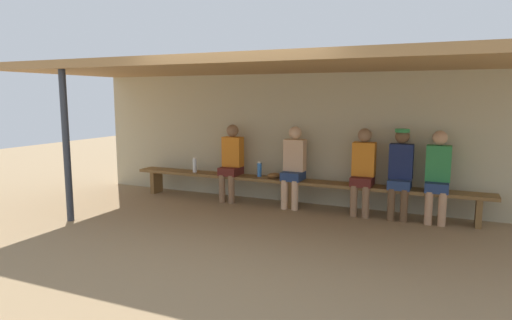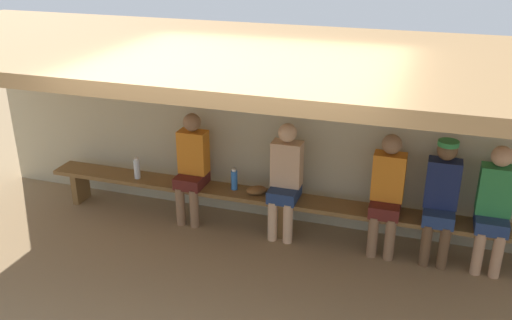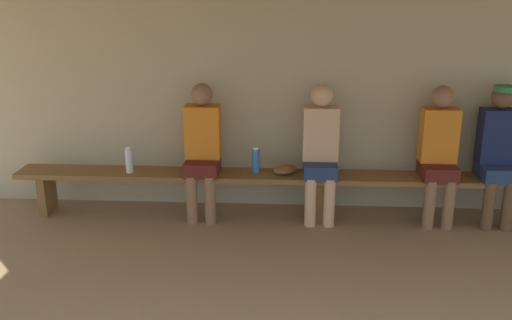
{
  "view_description": "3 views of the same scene",
  "coord_description": "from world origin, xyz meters",
  "px_view_note": "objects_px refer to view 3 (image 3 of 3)",
  "views": [
    {
      "loc": [
        2.33,
        -5.23,
        1.82
      ],
      "look_at": [
        -0.56,
        1.28,
        0.79
      ],
      "focal_mm": 30.97,
      "sensor_mm": 36.0,
      "label": 1
    },
    {
      "loc": [
        1.46,
        -3.98,
        3.32
      ],
      "look_at": [
        -0.27,
        1.32,
        0.98
      ],
      "focal_mm": 39.18,
      "sensor_mm": 36.0,
      "label": 2
    },
    {
      "loc": [
        -0.33,
        -3.66,
        2.23
      ],
      "look_at": [
        -0.6,
        1.09,
        0.74
      ],
      "focal_mm": 39.35,
      "sensor_mm": 36.0,
      "label": 3
    }
  ],
  "objects_px": {
    "baseball_glove_tan": "(285,170)",
    "player_in_red": "(439,150)",
    "player_shirtless_tan": "(498,149)",
    "water_bottle_orange": "(129,160)",
    "player_in_blue": "(202,146)",
    "player_leftmost": "(320,148)",
    "water_bottle_blue": "(256,160)",
    "bench": "(319,182)"
  },
  "relations": [
    {
      "from": "water_bottle_orange",
      "to": "player_in_red",
      "type": "bearing_deg",
      "value": 0.79
    },
    {
      "from": "player_in_red",
      "to": "water_bottle_orange",
      "type": "xyz_separation_m",
      "value": [
        -2.99,
        -0.04,
        -0.14
      ]
    },
    {
      "from": "player_in_red",
      "to": "player_shirtless_tan",
      "type": "relative_size",
      "value": 0.99
    },
    {
      "from": "player_in_blue",
      "to": "baseball_glove_tan",
      "type": "xyz_separation_m",
      "value": [
        0.81,
        -0.0,
        -0.22
      ]
    },
    {
      "from": "bench",
      "to": "player_in_red",
      "type": "height_order",
      "value": "player_in_red"
    },
    {
      "from": "player_in_blue",
      "to": "player_shirtless_tan",
      "type": "bearing_deg",
      "value": 0.01
    },
    {
      "from": "player_shirtless_tan",
      "to": "water_bottle_blue",
      "type": "distance_m",
      "value": 2.31
    },
    {
      "from": "player_leftmost",
      "to": "player_in_blue",
      "type": "bearing_deg",
      "value": 180.0
    },
    {
      "from": "bench",
      "to": "player_in_blue",
      "type": "xyz_separation_m",
      "value": [
        -1.15,
        0.0,
        0.34
      ]
    },
    {
      "from": "player_leftmost",
      "to": "player_in_blue",
      "type": "distance_m",
      "value": 1.15
    },
    {
      "from": "player_shirtless_tan",
      "to": "baseball_glove_tan",
      "type": "bearing_deg",
      "value": -179.93
    },
    {
      "from": "player_leftmost",
      "to": "player_in_blue",
      "type": "xyz_separation_m",
      "value": [
        -1.15,
        0.0,
        0.0
      ]
    },
    {
      "from": "player_leftmost",
      "to": "water_bottle_orange",
      "type": "distance_m",
      "value": 1.87
    },
    {
      "from": "player_shirtless_tan",
      "to": "player_leftmost",
      "type": "distance_m",
      "value": 1.67
    },
    {
      "from": "player_in_blue",
      "to": "water_bottle_orange",
      "type": "relative_size",
      "value": 4.99
    },
    {
      "from": "player_in_blue",
      "to": "baseball_glove_tan",
      "type": "relative_size",
      "value": 5.56
    },
    {
      "from": "player_in_red",
      "to": "player_leftmost",
      "type": "height_order",
      "value": "same"
    },
    {
      "from": "player_leftmost",
      "to": "water_bottle_orange",
      "type": "xyz_separation_m",
      "value": [
        -1.87,
        -0.04,
        -0.14
      ]
    },
    {
      "from": "bench",
      "to": "water_bottle_blue",
      "type": "relative_size",
      "value": 23.41
    },
    {
      "from": "water_bottle_orange",
      "to": "player_shirtless_tan",
      "type": "bearing_deg",
      "value": 0.67
    },
    {
      "from": "baseball_glove_tan",
      "to": "player_in_red",
      "type": "bearing_deg",
      "value": 149.45
    },
    {
      "from": "water_bottle_blue",
      "to": "baseball_glove_tan",
      "type": "relative_size",
      "value": 1.07
    },
    {
      "from": "player_shirtless_tan",
      "to": "water_bottle_orange",
      "type": "distance_m",
      "value": 3.55
    },
    {
      "from": "bench",
      "to": "baseball_glove_tan",
      "type": "relative_size",
      "value": 25.0
    },
    {
      "from": "player_in_blue",
      "to": "bench",
      "type": "bearing_deg",
      "value": -0.15
    },
    {
      "from": "bench",
      "to": "player_leftmost",
      "type": "bearing_deg",
      "value": 90.23
    },
    {
      "from": "player_in_blue",
      "to": "baseball_glove_tan",
      "type": "height_order",
      "value": "player_in_blue"
    },
    {
      "from": "baseball_glove_tan",
      "to": "water_bottle_orange",
      "type": "bearing_deg",
      "value": -29.15
    },
    {
      "from": "baseball_glove_tan",
      "to": "player_in_blue",
      "type": "bearing_deg",
      "value": -30.75
    },
    {
      "from": "bench",
      "to": "baseball_glove_tan",
      "type": "distance_m",
      "value": 0.36
    },
    {
      "from": "baseball_glove_tan",
      "to": "player_shirtless_tan",
      "type": "bearing_deg",
      "value": 149.44
    },
    {
      "from": "player_in_red",
      "to": "player_shirtless_tan",
      "type": "xyz_separation_m",
      "value": [
        0.55,
        0.0,
        0.02
      ]
    },
    {
      "from": "player_shirtless_tan",
      "to": "water_bottle_orange",
      "type": "height_order",
      "value": "player_shirtless_tan"
    },
    {
      "from": "player_leftmost",
      "to": "water_bottle_blue",
      "type": "xyz_separation_m",
      "value": [
        -0.63,
        0.03,
        -0.15
      ]
    },
    {
      "from": "bench",
      "to": "player_in_blue",
      "type": "height_order",
      "value": "player_in_blue"
    },
    {
      "from": "water_bottle_blue",
      "to": "baseball_glove_tan",
      "type": "bearing_deg",
      "value": -7.1
    },
    {
      "from": "player_in_blue",
      "to": "water_bottle_blue",
      "type": "relative_size",
      "value": 5.21
    },
    {
      "from": "player_leftmost",
      "to": "water_bottle_orange",
      "type": "relative_size",
      "value": 4.99
    },
    {
      "from": "player_leftmost",
      "to": "player_in_blue",
      "type": "relative_size",
      "value": 1.0
    },
    {
      "from": "player_in_red",
      "to": "baseball_glove_tan",
      "type": "xyz_separation_m",
      "value": [
        -1.46,
        -0.0,
        -0.22
      ]
    },
    {
      "from": "player_in_red",
      "to": "player_in_blue",
      "type": "bearing_deg",
      "value": 180.0
    },
    {
      "from": "player_in_red",
      "to": "water_bottle_blue",
      "type": "relative_size",
      "value": 5.21
    }
  ]
}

